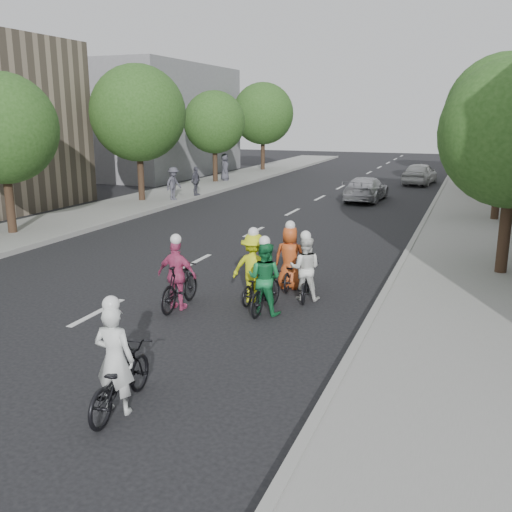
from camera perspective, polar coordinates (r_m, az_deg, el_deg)
The scene contains 24 objects.
ground at distance 13.77m, azimuth -15.58°, elevation -5.47°, with size 120.00×120.00×0.00m, color black.
sidewalk_left at distance 26.21m, azimuth -16.77°, elevation 3.74°, with size 4.00×80.00×0.15m, color gray.
curb_left at distance 25.07m, azimuth -13.23°, elevation 3.56°, with size 0.18×80.00×0.18m, color #999993.
sidewalk_right at distance 20.80m, azimuth 20.78°, elevation 0.88°, with size 4.00×80.00×0.15m, color gray.
curb_right at distance 20.89m, azimuth 15.45°, elevation 1.38°, with size 0.18×80.00×0.18m, color #999993.
bldg_sw at distance 45.20m, azimuth -11.17°, elevation 13.14°, with size 10.00×14.00×8.00m, color slate.
tree_l_2 at distance 22.97m, azimuth -24.06°, elevation 11.56°, with size 4.00×4.00×5.97m.
tree_l_3 at distance 30.04m, azimuth -11.73°, elevation 13.80°, with size 4.80×4.80×6.93m.
tree_l_4 at distance 37.94m, azimuth -4.18°, elevation 13.19°, with size 4.00×4.00×5.97m.
tree_l_5 at distance 46.24m, azimuth 0.70°, elevation 14.05°, with size 4.80×4.80×6.93m.
tree_r_1 at distance 25.95m, azimuth 23.65°, elevation 12.97°, with size 4.80×4.80×6.93m.
tree_r_2 at distance 34.95m, azimuth 23.06°, elevation 12.08°, with size 4.00×4.00×5.97m.
tree_r_3 at distance 43.94m, azimuth 22.85°, elevation 12.99°, with size 4.80×4.80×6.93m.
cyclist_0 at distance 9.17m, azimuth -13.61°, elevation -11.34°, with size 0.86×1.94×1.88m.
cyclist_1 at distance 13.49m, azimuth -7.76°, elevation -2.50°, with size 0.98×1.82×1.81m.
cyclist_2 at distance 14.14m, azimuth 4.97°, elevation -1.87°, with size 0.86×1.64×1.74m.
cyclist_3 at distance 14.98m, azimuth 3.45°, elevation -0.86°, with size 0.86×1.65×1.82m.
cyclist_4 at distance 13.07m, azimuth 0.92°, elevation -2.81°, with size 0.85×1.68×1.83m.
cyclist_5 at distance 13.84m, azimuth -0.20°, elevation -1.79°, with size 1.12×1.56×1.86m.
follow_car_lead at distance 30.91m, azimuth 10.96°, elevation 6.61°, with size 1.77×4.36×1.27m, color #B9B9BE.
follow_car_trail at distance 39.10m, azimuth 16.07°, elevation 7.93°, with size 1.68×4.16×1.42m, color silver.
spectator_0 at distance 29.96m, azimuth -8.25°, elevation 7.18°, with size 1.09×0.63×1.69m, color #4C4C58.
spectator_1 at distance 31.41m, azimuth -6.04°, elevation 7.46°, with size 0.92×0.38×1.57m, color #504F5D.
spectator_2 at distance 38.63m, azimuth -3.14°, elevation 8.87°, with size 0.87×0.56×1.77m, color #484854.
Camera 1 is at (7.94, -10.33, 4.47)m, focal length 40.00 mm.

